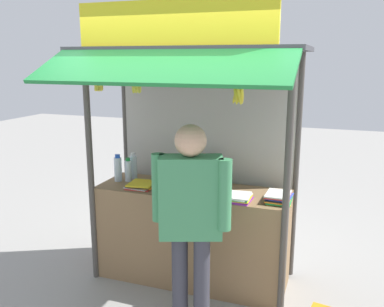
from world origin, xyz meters
TOP-DOWN VIEW (x-y plane):
  - ground_plane at (0.00, 0.00)m, footprint 20.00×20.00m
  - stall_counter at (0.00, 0.00)m, footprint 1.85×0.61m
  - stall_structure at (0.00, 0.09)m, footprint 2.05×1.45m
  - water_bottle_left at (-0.80, 0.00)m, footprint 0.08×0.08m
  - water_bottle_mid_left at (0.18, 0.23)m, footprint 0.08×0.08m
  - water_bottle_far_left at (-0.70, 0.03)m, footprint 0.07×0.07m
  - water_bottle_front_left at (-0.11, 0.18)m, footprint 0.08×0.08m
  - water_bottle_mid_right at (0.06, 0.22)m, footprint 0.08×0.08m
  - water_bottle_back_right at (-0.70, 0.14)m, footprint 0.08×0.08m
  - magazine_stack_right at (-0.48, -0.11)m, footprint 0.28×0.29m
  - magazine_stack_front_right at (-0.18, -0.01)m, footprint 0.21×0.27m
  - magazine_stack_center at (0.84, -0.08)m, footprint 0.23×0.29m
  - magazine_stack_back_left at (0.49, -0.18)m, footprint 0.26×0.27m
  - banana_bunch_inner_right at (0.53, -0.40)m, footprint 0.10×0.10m
  - banana_bunch_leftmost at (-0.36, -0.40)m, footprint 0.09×0.09m
  - banana_bunch_inner_left at (-0.73, -0.41)m, footprint 0.09×0.10m
  - vendor_person at (0.26, -0.76)m, footprint 0.64×0.35m

SIDE VIEW (x-z plane):
  - ground_plane at x=0.00m, z-range 0.00..0.00m
  - stall_counter at x=0.00m, z-range 0.00..0.94m
  - magazine_stack_front_right at x=-0.18m, z-range 0.94..0.98m
  - magazine_stack_right at x=-0.48m, z-range 0.94..0.98m
  - magazine_stack_back_left at x=0.49m, z-range 0.94..0.99m
  - magazine_stack_center at x=0.84m, z-range 0.94..1.01m
  - vendor_person at x=0.26m, z-range 0.17..1.86m
  - water_bottle_far_left at x=-0.70m, z-range 0.93..1.17m
  - water_bottle_back_right at x=-0.70m, z-range 0.93..1.20m
  - water_bottle_left at x=-0.80m, z-range 0.93..1.21m
  - water_bottle_front_left at x=-0.11m, z-range 0.93..1.21m
  - water_bottle_mid_left at x=0.18m, z-range 0.93..1.21m
  - water_bottle_mid_right at x=0.06m, z-range 0.93..1.23m
  - stall_structure at x=0.00m, z-range 0.26..2.87m
  - banana_bunch_inner_right at x=0.53m, z-range 1.73..2.05m
  - banana_bunch_leftmost at x=-0.36m, z-range 1.82..2.08m
  - banana_bunch_inner_left at x=-0.73m, z-range 1.82..2.07m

